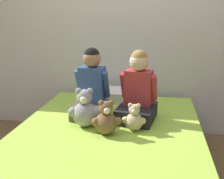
% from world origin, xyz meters
% --- Properties ---
extents(ground_plane, '(14.00, 14.00, 0.00)m').
position_xyz_m(ground_plane, '(0.00, 0.00, 0.00)').
color(ground_plane, brown).
extents(wall_behind_bed, '(8.00, 0.06, 2.50)m').
position_xyz_m(wall_behind_bed, '(0.00, 1.09, 1.25)').
color(wall_behind_bed, silver).
rests_on(wall_behind_bed, ground_plane).
extents(bed, '(1.51, 1.96, 0.44)m').
position_xyz_m(bed, '(0.00, 0.00, 0.22)').
color(bed, '#2D2D33').
rests_on(bed, ground_plane).
extents(child_on_left, '(0.32, 0.36, 0.62)m').
position_xyz_m(child_on_left, '(-0.20, 0.26, 0.70)').
color(child_on_left, brown).
rests_on(child_on_left, bed).
extents(child_on_right, '(0.36, 0.43, 0.61)m').
position_xyz_m(child_on_right, '(0.21, 0.26, 0.68)').
color(child_on_right, black).
rests_on(child_on_right, bed).
extents(teddy_bear_held_by_left_child, '(0.27, 0.21, 0.33)m').
position_xyz_m(teddy_bear_held_by_left_child, '(-0.20, 0.02, 0.58)').
color(teddy_bear_held_by_left_child, '#939399').
rests_on(teddy_bear_held_by_left_child, bed).
extents(teddy_bear_held_by_right_child, '(0.19, 0.14, 0.23)m').
position_xyz_m(teddy_bear_held_by_right_child, '(0.21, -0.00, 0.54)').
color(teddy_bear_held_by_right_child, '#D1B78E').
rests_on(teddy_bear_held_by_right_child, bed).
extents(teddy_bear_between_children, '(0.23, 0.17, 0.28)m').
position_xyz_m(teddy_bear_between_children, '(0.00, -0.10, 0.56)').
color(teddy_bear_between_children, brown).
rests_on(teddy_bear_between_children, bed).
extents(pillow_at_headboard, '(0.60, 0.34, 0.11)m').
position_xyz_m(pillow_at_headboard, '(0.00, 0.78, 0.50)').
color(pillow_at_headboard, white).
rests_on(pillow_at_headboard, bed).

